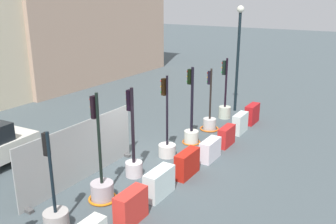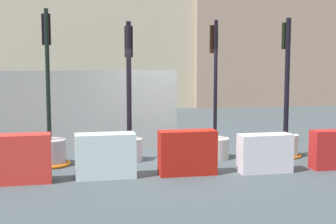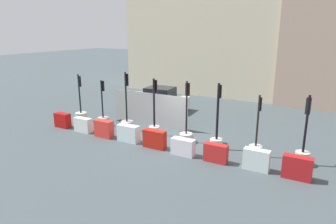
{
  "view_description": "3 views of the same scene",
  "coord_description": "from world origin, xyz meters",
  "px_view_note": "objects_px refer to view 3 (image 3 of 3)",
  "views": [
    {
      "loc": [
        -9.93,
        -6.84,
        5.88
      ],
      "look_at": [
        1.77,
        0.57,
        1.48
      ],
      "focal_mm": 39.08,
      "sensor_mm": 36.0,
      "label": 1
    },
    {
      "loc": [
        -2.29,
        -10.89,
        2.4
      ],
      "look_at": [
        -0.18,
        -0.11,
        1.12
      ],
      "focal_mm": 53.64,
      "sensor_mm": 36.0,
      "label": 2
    },
    {
      "loc": [
        7.4,
        -12.98,
        5.56
      ],
      "look_at": [
        -0.28,
        0.4,
        1.36
      ],
      "focal_mm": 32.42,
      "sensor_mm": 36.0,
      "label": 3
    }
  ],
  "objects_px": {
    "traffic_light_4": "(186,132)",
    "construction_barrier_4": "(155,139)",
    "traffic_light_5": "(217,137)",
    "construction_barrier_8": "(297,168)",
    "construction_barrier_2": "(104,129)",
    "construction_barrier_7": "(256,160)",
    "construction_barrier_0": "(63,120)",
    "construction_barrier_1": "(83,125)",
    "traffic_light_1": "(103,119)",
    "traffic_light_2": "(127,123)",
    "traffic_light_0": "(81,115)",
    "construction_barrier_6": "(216,153)",
    "construction_barrier_3": "(128,133)",
    "traffic_light_3": "(154,123)",
    "car_white_van": "(158,99)",
    "traffic_light_6": "(256,148)",
    "construction_barrier_5": "(183,147)",
    "traffic_light_7": "(303,151)"
  },
  "relations": [
    {
      "from": "traffic_light_5",
      "to": "construction_barrier_8",
      "type": "height_order",
      "value": "traffic_light_5"
    },
    {
      "from": "traffic_light_2",
      "to": "construction_barrier_6",
      "type": "height_order",
      "value": "traffic_light_2"
    },
    {
      "from": "traffic_light_2",
      "to": "construction_barrier_4",
      "type": "height_order",
      "value": "traffic_light_2"
    },
    {
      "from": "construction_barrier_0",
      "to": "construction_barrier_2",
      "type": "distance_m",
      "value": 3.25
    },
    {
      "from": "traffic_light_0",
      "to": "construction_barrier_2",
      "type": "height_order",
      "value": "traffic_light_0"
    },
    {
      "from": "traffic_light_6",
      "to": "construction_barrier_4",
      "type": "height_order",
      "value": "traffic_light_6"
    },
    {
      "from": "car_white_van",
      "to": "construction_barrier_6",
      "type": "bearing_deg",
      "value": -42.76
    },
    {
      "from": "traffic_light_0",
      "to": "construction_barrier_8",
      "type": "bearing_deg",
      "value": -6.38
    },
    {
      "from": "traffic_light_1",
      "to": "traffic_light_6",
      "type": "distance_m",
      "value": 9.0
    },
    {
      "from": "construction_barrier_8",
      "to": "traffic_light_2",
      "type": "bearing_deg",
      "value": 171.53
    },
    {
      "from": "traffic_light_0",
      "to": "construction_barrier_6",
      "type": "relative_size",
      "value": 2.86
    },
    {
      "from": "traffic_light_7",
      "to": "construction_barrier_0",
      "type": "relative_size",
      "value": 3.1
    },
    {
      "from": "construction_barrier_1",
      "to": "construction_barrier_3",
      "type": "height_order",
      "value": "construction_barrier_3"
    },
    {
      "from": "traffic_light_3",
      "to": "construction_barrier_4",
      "type": "height_order",
      "value": "traffic_light_3"
    },
    {
      "from": "traffic_light_4",
      "to": "construction_barrier_4",
      "type": "height_order",
      "value": "traffic_light_4"
    },
    {
      "from": "construction_barrier_3",
      "to": "construction_barrier_7",
      "type": "height_order",
      "value": "construction_barrier_7"
    },
    {
      "from": "traffic_light_1",
      "to": "traffic_light_2",
      "type": "height_order",
      "value": "traffic_light_2"
    },
    {
      "from": "construction_barrier_0",
      "to": "traffic_light_1",
      "type": "bearing_deg",
      "value": 35.4
    },
    {
      "from": "construction_barrier_1",
      "to": "construction_barrier_4",
      "type": "bearing_deg",
      "value": -0.38
    },
    {
      "from": "construction_barrier_7",
      "to": "car_white_van",
      "type": "distance_m",
      "value": 10.68
    },
    {
      "from": "construction_barrier_4",
      "to": "traffic_light_2",
      "type": "bearing_deg",
      "value": 152.83
    },
    {
      "from": "traffic_light_4",
      "to": "construction_barrier_5",
      "type": "height_order",
      "value": "traffic_light_4"
    },
    {
      "from": "traffic_light_0",
      "to": "traffic_light_1",
      "type": "distance_m",
      "value": 1.87
    },
    {
      "from": "construction_barrier_3",
      "to": "construction_barrier_7",
      "type": "distance_m",
      "value": 6.5
    },
    {
      "from": "traffic_light_0",
      "to": "construction_barrier_0",
      "type": "distance_m",
      "value": 1.42
    },
    {
      "from": "traffic_light_1",
      "to": "construction_barrier_0",
      "type": "relative_size",
      "value": 2.82
    },
    {
      "from": "construction_barrier_1",
      "to": "traffic_light_3",
      "type": "bearing_deg",
      "value": 21.71
    },
    {
      "from": "traffic_light_7",
      "to": "construction_barrier_3",
      "type": "relative_size",
      "value": 2.61
    },
    {
      "from": "traffic_light_3",
      "to": "traffic_light_4",
      "type": "height_order",
      "value": "traffic_light_4"
    },
    {
      "from": "construction_barrier_0",
      "to": "construction_barrier_7",
      "type": "distance_m",
      "value": 11.29
    },
    {
      "from": "construction_barrier_2",
      "to": "construction_barrier_7",
      "type": "relative_size",
      "value": 1.0
    },
    {
      "from": "traffic_light_5",
      "to": "car_white_van",
      "type": "distance_m",
      "value": 8.13
    },
    {
      "from": "construction_barrier_6",
      "to": "traffic_light_6",
      "type": "bearing_deg",
      "value": 46.72
    },
    {
      "from": "traffic_light_1",
      "to": "construction_barrier_4",
      "type": "bearing_deg",
      "value": -17.32
    },
    {
      "from": "traffic_light_4",
      "to": "traffic_light_1",
      "type": "bearing_deg",
      "value": -179.54
    },
    {
      "from": "construction_barrier_2",
      "to": "construction_barrier_8",
      "type": "relative_size",
      "value": 0.96
    },
    {
      "from": "construction_barrier_0",
      "to": "construction_barrier_6",
      "type": "xyz_separation_m",
      "value": [
        9.57,
        -0.1,
        -0.02
      ]
    },
    {
      "from": "traffic_light_0",
      "to": "traffic_light_7",
      "type": "bearing_deg",
      "value": 0.07
    },
    {
      "from": "traffic_light_1",
      "to": "traffic_light_6",
      "type": "height_order",
      "value": "traffic_light_6"
    },
    {
      "from": "traffic_light_1",
      "to": "construction_barrier_2",
      "type": "height_order",
      "value": "traffic_light_1"
    },
    {
      "from": "traffic_light_6",
      "to": "construction_barrier_3",
      "type": "height_order",
      "value": "traffic_light_6"
    },
    {
      "from": "traffic_light_7",
      "to": "construction_barrier_4",
      "type": "distance_m",
      "value": 6.62
    },
    {
      "from": "construction_barrier_0",
      "to": "construction_barrier_3",
      "type": "relative_size",
      "value": 0.84
    },
    {
      "from": "traffic_light_7",
      "to": "construction_barrier_7",
      "type": "distance_m",
      "value": 2.14
    },
    {
      "from": "traffic_light_6",
      "to": "construction_barrier_0",
      "type": "bearing_deg",
      "value": -173.07
    },
    {
      "from": "traffic_light_6",
      "to": "construction_barrier_1",
      "type": "bearing_deg",
      "value": -171.8
    },
    {
      "from": "construction_barrier_3",
      "to": "construction_barrier_0",
      "type": "bearing_deg",
      "value": -179.74
    },
    {
      "from": "traffic_light_3",
      "to": "traffic_light_4",
      "type": "xyz_separation_m",
      "value": [
        1.96,
        -0.09,
        -0.11
      ]
    },
    {
      "from": "traffic_light_3",
      "to": "construction_barrier_5",
      "type": "distance_m",
      "value": 3.06
    },
    {
      "from": "traffic_light_1",
      "to": "traffic_light_4",
      "type": "height_order",
      "value": "traffic_light_4"
    }
  ]
}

